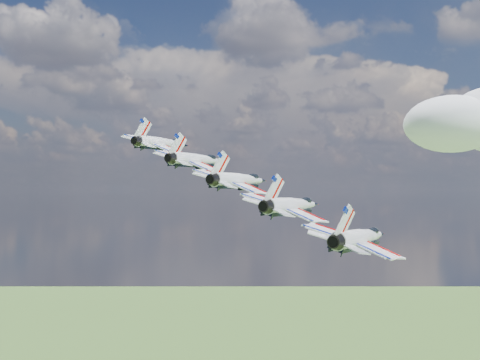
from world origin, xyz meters
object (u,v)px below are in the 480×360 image
(jet_2, at_px, (240,180))
(jet_4, at_px, (361,237))
(jet_3, at_px, (293,205))
(jet_1, at_px, (198,160))
(jet_0, at_px, (163,143))

(jet_2, bearing_deg, jet_4, -25.90)
(jet_3, xyz_separation_m, jet_4, (8.08, -7.40, -2.95))
(jet_1, xyz_separation_m, jet_4, (24.24, -22.19, -8.86))
(jet_1, relative_size, jet_3, 1.00)
(jet_2, relative_size, jet_4, 1.00)
(jet_0, height_order, jet_4, jet_0)
(jet_0, height_order, jet_1, jet_0)
(jet_0, bearing_deg, jet_4, -25.90)
(jet_1, distance_m, jet_2, 11.35)
(jet_4, bearing_deg, jet_0, 154.10)
(jet_2, xyz_separation_m, jet_4, (16.16, -14.80, -5.91))
(jet_0, bearing_deg, jet_3, -25.90)
(jet_2, height_order, jet_4, jet_2)
(jet_2, distance_m, jet_4, 22.69)
(jet_3, bearing_deg, jet_0, 154.10)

